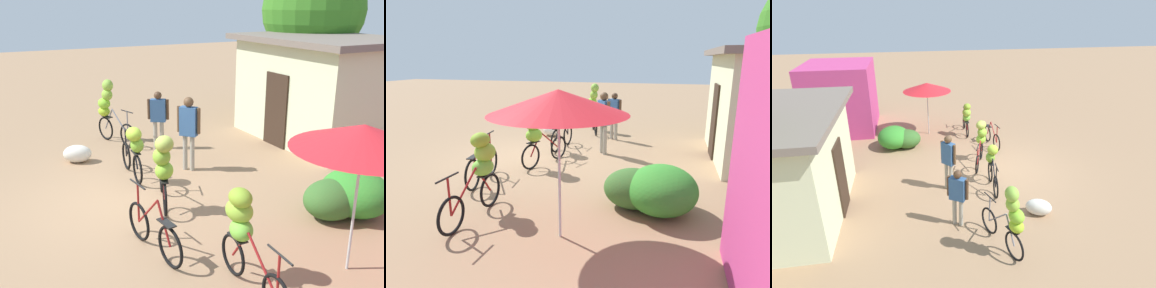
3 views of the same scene
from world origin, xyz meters
TOP-DOWN VIEW (x-y plane):
  - ground_plane at (0.00, 0.00)m, footprint 60.00×60.00m
  - building_low at (-1.50, 6.34)m, footprint 4.65×3.50m
  - shop_pink at (5.14, 5.86)m, footprint 3.20×2.80m
  - hedge_bush_front_left at (2.44, 3.10)m, footprint 0.92×1.10m
  - hedge_bush_front_right at (2.54, 3.60)m, footprint 1.32×1.24m
  - market_umbrella at (3.79, 2.14)m, footprint 2.00×2.00m
  - bicycle_leftmost at (-3.93, 0.87)m, footprint 1.65×0.68m
  - bicycle_near_pile at (-0.90, 0.51)m, footprint 1.62×0.42m
  - bicycle_center_loaded at (0.73, 0.50)m, footprint 1.64×0.71m
  - bicycle_by_shop at (2.04, -0.25)m, footprint 1.64×0.28m
  - bicycle_rightmost at (3.35, 0.55)m, footprint 1.71×0.44m
  - produce_sack at (-2.65, -0.36)m, footprint 0.69×0.82m
  - person_vendor at (-2.70, 1.86)m, footprint 0.38×0.51m
  - person_bystander at (-0.91, 1.86)m, footprint 0.46×0.41m

SIDE VIEW (x-z plane):
  - ground_plane at x=0.00m, z-range 0.00..0.00m
  - produce_sack at x=-2.65m, z-range 0.00..0.44m
  - hedge_bush_front_left at x=2.44m, z-range 0.00..0.73m
  - bicycle_by_shop at x=2.04m, z-range -0.14..0.88m
  - hedge_bush_front_right at x=2.54m, z-range 0.00..0.86m
  - bicycle_near_pile at x=-0.90m, z-range 0.12..1.40m
  - bicycle_rightmost at x=3.35m, z-range 0.14..1.57m
  - bicycle_center_loaded at x=0.73m, z-range 0.16..1.68m
  - person_vendor at x=-2.70m, z-range 0.17..1.74m
  - bicycle_leftmost at x=-3.93m, z-range 0.12..1.89m
  - person_bystander at x=-0.91m, z-range 0.21..1.97m
  - shop_pink at x=5.14m, z-range 0.00..2.92m
  - building_low at x=-1.50m, z-range 0.02..2.94m
  - market_umbrella at x=3.79m, z-range 0.95..3.20m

